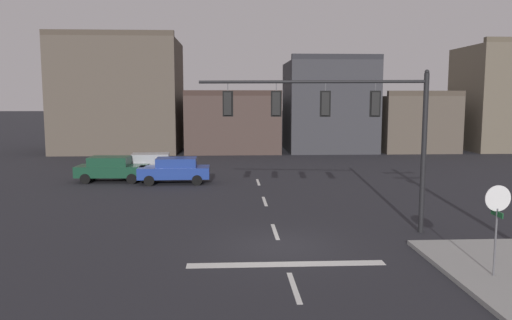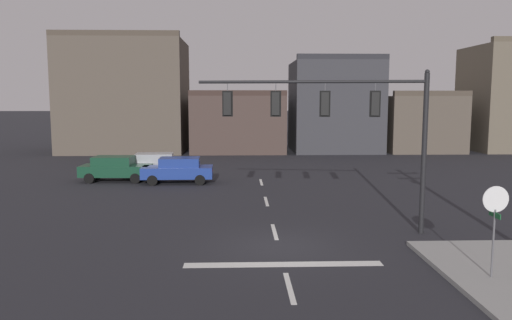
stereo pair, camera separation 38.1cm
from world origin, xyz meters
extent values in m
plane|color=#232328|center=(0.00, 0.00, 0.00)|extent=(400.00, 400.00, 0.00)
cube|color=silver|center=(0.00, -2.00, 0.00)|extent=(6.40, 0.50, 0.01)
cube|color=silver|center=(0.00, -4.00, 0.00)|extent=(0.16, 2.40, 0.01)
cube|color=silver|center=(0.00, 2.00, 0.00)|extent=(0.16, 2.40, 0.01)
cube|color=silver|center=(0.00, 8.00, 0.00)|extent=(0.16, 2.40, 0.01)
cube|color=silver|center=(0.00, 14.00, 0.00)|extent=(0.16, 2.40, 0.01)
cylinder|color=black|center=(5.79, 1.61, 3.13)|extent=(0.20, 0.20, 6.27)
cylinder|color=black|center=(1.39, 2.20, 5.96)|extent=(8.81, 1.31, 0.12)
sphere|color=black|center=(5.79, 1.61, 6.32)|extent=(0.18, 0.18, 0.18)
cylinder|color=#56565B|center=(3.88, 1.86, 5.72)|extent=(0.03, 0.03, 0.35)
cube|color=black|center=(3.88, 1.86, 5.10)|extent=(0.33, 0.28, 0.90)
sphere|color=green|center=(3.90, 1.99, 5.38)|extent=(0.20, 0.20, 0.20)
sphere|color=#2D2314|center=(3.90, 1.99, 5.10)|extent=(0.20, 0.20, 0.20)
sphere|color=black|center=(3.90, 1.99, 4.81)|extent=(0.20, 0.20, 0.20)
cube|color=black|center=(3.88, 1.84, 5.10)|extent=(0.42, 0.09, 1.02)
cylinder|color=#56565B|center=(1.97, 2.12, 5.72)|extent=(0.03, 0.03, 0.35)
cube|color=black|center=(1.97, 2.12, 5.10)|extent=(0.33, 0.28, 0.90)
sphere|color=green|center=(1.99, 2.25, 5.38)|extent=(0.20, 0.20, 0.20)
sphere|color=#2D2314|center=(1.99, 2.25, 5.10)|extent=(0.20, 0.20, 0.20)
sphere|color=black|center=(1.99, 2.25, 4.81)|extent=(0.20, 0.20, 0.20)
cube|color=black|center=(1.97, 2.10, 5.10)|extent=(0.42, 0.09, 1.02)
cylinder|color=#56565B|center=(0.06, 2.38, 5.72)|extent=(0.03, 0.03, 0.35)
cube|color=black|center=(0.06, 2.38, 5.10)|extent=(0.33, 0.28, 0.90)
sphere|color=green|center=(0.07, 2.51, 5.38)|extent=(0.20, 0.20, 0.20)
sphere|color=#2D2314|center=(0.07, 2.51, 5.10)|extent=(0.20, 0.20, 0.20)
sphere|color=black|center=(0.07, 2.51, 4.81)|extent=(0.20, 0.20, 0.20)
cube|color=black|center=(0.05, 2.36, 5.10)|extent=(0.42, 0.09, 1.02)
cylinder|color=#56565B|center=(-1.86, 2.64, 5.72)|extent=(0.03, 0.03, 0.35)
cube|color=black|center=(-1.86, 2.64, 5.10)|extent=(0.33, 0.28, 0.90)
sphere|color=green|center=(-1.84, 2.77, 5.38)|extent=(0.20, 0.20, 0.20)
sphere|color=#2D2314|center=(-1.84, 2.77, 5.10)|extent=(0.20, 0.20, 0.20)
sphere|color=black|center=(-1.84, 2.77, 4.81)|extent=(0.20, 0.20, 0.20)
cube|color=black|center=(-1.86, 2.62, 5.10)|extent=(0.42, 0.09, 1.02)
cylinder|color=#56565B|center=(5.91, -3.75, 1.07)|extent=(0.06, 0.06, 2.15)
cylinder|color=white|center=(5.91, -3.75, 2.45)|extent=(0.76, 0.03, 0.76)
cylinder|color=#B21414|center=(5.91, -3.74, 2.45)|extent=(0.68, 0.03, 0.68)
cube|color=#19592D|center=(5.91, -3.75, 2.00)|extent=(0.02, 0.64, 0.16)
cube|color=#9EA0A5|center=(-6.99, 16.51, 0.70)|extent=(4.51, 2.09, 0.70)
cube|color=#9EA0A5|center=(-7.14, 16.50, 1.33)|extent=(2.57, 1.76, 0.56)
cube|color=#2D3842|center=(-6.38, 16.55, 1.31)|extent=(0.35, 1.53, 0.47)
cube|color=#2D3842|center=(-8.31, 16.42, 1.31)|extent=(0.32, 1.53, 0.46)
cylinder|color=black|center=(-5.60, 17.45, 0.32)|extent=(0.65, 0.26, 0.64)
cylinder|color=black|center=(-5.49, 15.75, 0.32)|extent=(0.65, 0.26, 0.64)
cylinder|color=black|center=(-8.50, 17.26, 0.32)|extent=(0.65, 0.26, 0.64)
cylinder|color=black|center=(-8.39, 15.56, 0.32)|extent=(0.65, 0.26, 0.64)
sphere|color=silver|center=(-4.86, 17.23, 0.75)|extent=(0.16, 0.16, 0.16)
sphere|color=silver|center=(-4.78, 16.08, 0.75)|extent=(0.16, 0.16, 0.16)
cube|color=maroon|center=(-9.17, 16.36, 0.78)|extent=(0.13, 1.37, 0.12)
cube|color=navy|center=(-5.29, 13.88, 0.70)|extent=(4.44, 1.91, 0.70)
cube|color=navy|center=(-5.14, 13.89, 1.33)|extent=(2.50, 1.66, 0.56)
cube|color=#2D3842|center=(-5.90, 13.87, 1.31)|extent=(0.28, 1.53, 0.47)
cube|color=#2D3842|center=(-3.97, 13.92, 1.31)|extent=(0.25, 1.52, 0.46)
cylinder|color=black|center=(-6.72, 13.00, 0.32)|extent=(0.65, 0.24, 0.64)
cylinder|color=black|center=(-6.76, 14.70, 0.32)|extent=(0.65, 0.24, 0.64)
cylinder|color=black|center=(-3.82, 13.07, 0.32)|extent=(0.65, 0.24, 0.64)
cylinder|color=black|center=(-3.86, 14.77, 0.32)|extent=(0.65, 0.24, 0.64)
sphere|color=silver|center=(-7.45, 13.26, 0.75)|extent=(0.16, 0.16, 0.16)
sphere|color=silver|center=(-7.48, 14.41, 0.75)|extent=(0.16, 0.16, 0.16)
cube|color=maroon|center=(-3.11, 13.94, 0.78)|extent=(0.07, 1.37, 0.12)
cube|color=#143D28|center=(-9.33, 14.74, 0.70)|extent=(4.47, 1.99, 0.70)
cube|color=#143D28|center=(-9.48, 14.74, 1.33)|extent=(2.53, 1.71, 0.56)
cube|color=#2D3842|center=(-8.72, 14.71, 1.31)|extent=(0.31, 1.53, 0.47)
cube|color=#2D3842|center=(-10.65, 14.80, 1.31)|extent=(0.28, 1.53, 0.46)
cylinder|color=black|center=(-7.84, 15.52, 0.32)|extent=(0.65, 0.25, 0.64)
cylinder|color=black|center=(-7.92, 13.83, 0.32)|extent=(0.65, 0.25, 0.64)
cylinder|color=black|center=(-10.75, 15.65, 0.32)|extent=(0.65, 0.25, 0.64)
cylinder|color=black|center=(-10.82, 13.95, 0.32)|extent=(0.65, 0.25, 0.64)
sphere|color=silver|center=(-7.13, 15.22, 0.75)|extent=(0.16, 0.16, 0.16)
sphere|color=silver|center=(-7.18, 14.07, 0.75)|extent=(0.16, 0.16, 0.16)
cube|color=maroon|center=(-11.51, 14.83, 0.78)|extent=(0.10, 1.37, 0.12)
cube|color=brown|center=(-12.74, 33.73, 5.47)|extent=(11.89, 8.90, 10.95)
cube|color=#493F35|center=(-12.74, 29.58, 11.20)|extent=(11.89, 0.60, 0.50)
cube|color=#473833|center=(-1.48, 35.17, 2.78)|extent=(9.15, 11.79, 5.56)
cube|color=#3A2B26|center=(-1.48, 29.58, 5.81)|extent=(9.15, 0.60, 0.50)
cube|color=#38383D|center=(8.28, 33.36, 4.45)|extent=(8.57, 8.17, 8.91)
cube|color=#2B2B30|center=(8.28, 29.58, 9.16)|extent=(8.57, 0.60, 0.50)
cube|color=brown|center=(16.85, 35.52, 2.77)|extent=(7.38, 12.48, 5.53)
cube|color=#493F35|center=(16.85, 29.58, 5.78)|extent=(7.38, 0.60, 0.50)
cube|color=#665B4C|center=(26.80, 33.30, 5.28)|extent=(9.02, 8.03, 10.55)
camera|label=1|loc=(-1.80, -17.61, 5.31)|focal=35.36mm
camera|label=2|loc=(-1.41, -17.63, 5.31)|focal=35.36mm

